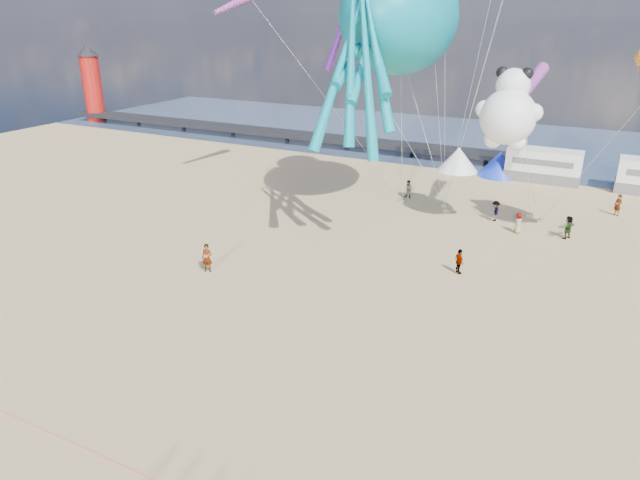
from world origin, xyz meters
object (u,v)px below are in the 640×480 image
Objects in this scene: windsock_right at (349,44)px; tent_blue at (499,164)px; beachgoer_2 at (495,211)px; kite_panda at (508,117)px; beachgoer_3 at (459,261)px; motorhome_0 at (543,165)px; tent_white at (458,159)px; beachgoer_4 at (568,227)px; sandbag_a at (402,201)px; standing_person at (207,258)px; sandbag_c at (541,221)px; sandbag_b at (447,210)px; kite_octopus_teal at (400,17)px; lighthouse at (93,89)px; beachgoer_0 at (518,223)px; sandbag_d at (530,215)px; beachgoer_1 at (409,189)px; beachgoer_5 at (618,205)px; sandbag_e at (445,206)px; windsock_mid at (526,92)px.

tent_blue is at bearing 47.32° from windsock_right.
beachgoer_2 is 0.25× the size of kite_panda.
kite_panda is at bearing -45.94° from beachgoer_3.
tent_white is at bearing 180.00° from motorhome_0.
sandbag_a is (-13.06, 2.54, -0.72)m from beachgoer_4.
standing_person is 25.33m from sandbag_c.
tent_white is 12.19m from sandbag_a.
beachgoer_2 is 5.43m from beachgoer_4.
sandbag_a is at bearing 28.84° from windsock_right.
beachgoer_3 is (2.15, -23.80, -0.40)m from tent_blue.
tent_blue reaches higher than sandbag_b.
sandbag_c is (9.46, -11.87, -1.09)m from tent_white.
tent_blue is at bearing 49.54° from kite_octopus_teal.
kite_octopus_teal is (-1.24, -15.73, 13.32)m from tent_white.
tent_blue reaches higher than standing_person.
windsock_right is (-12.06, 0.86, 4.26)m from kite_panda.
tent_blue is 8.00× the size of sandbag_a.
kite_octopus_teal is at bearing -85.33° from sandbag_a.
motorhome_0 is 34.31m from standing_person.
lighthouse is 62.78m from beachgoer_2.
lighthouse is 68.19m from beachgoer_4.
kite_octopus_teal is 2.27× the size of kite_panda.
sandbag_c is at bearing 171.16° from beachgoer_0.
kite_octopus_teal is at bearing -153.75° from sandbag_d.
sandbag_b is at bearing -22.76° from beachgoer_3.
beachgoer_1 is 0.28× the size of windsock_right.
kite_panda reaches higher than beachgoer_0.
beachgoer_0 is 16.72m from kite_octopus_teal.
sandbag_e is (-12.59, -4.04, -0.74)m from beachgoer_5.
beachgoer_3 is 0.24× the size of windsock_mid.
motorhome_0 is 13.20× the size of sandbag_d.
tent_white reaches higher than sandbag_e.
beachgoer_0 is at bearing -21.55° from sandbag_b.
beachgoer_5 is 13.17m from sandbag_b.
motorhome_0 is at bearing 51.60° from sandbag_a.
motorhome_0 is 14.00m from sandbag_b.
sandbag_a is at bearing -95.17° from beachgoer_0.
beachgoer_4 is 3.32× the size of sandbag_a.
windsock_right is at bearing -121.46° from tent_blue.
kite_octopus_teal is (-3.67, -2.96, 14.41)m from sandbag_b.
sandbag_a is (-0.06, -1.25, -0.68)m from beachgoer_1.
windsock_mid is (-0.75, -12.73, 8.14)m from motorhome_0.
beachgoer_5 is at bearing 17.80° from sandbag_e.
beachgoer_2 reaches higher than sandbag_d.
sandbag_c is at bearing -106.52° from beachgoer_4.
beachgoer_1 reaches higher than sandbag_d.
kite_panda reaches higher than beachgoer_1.
sandbag_b is (-3.73, 11.03, -0.69)m from beachgoer_3.
standing_person reaches higher than beachgoer_1.
motorhome_0 is 15.13m from windsock_mid.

